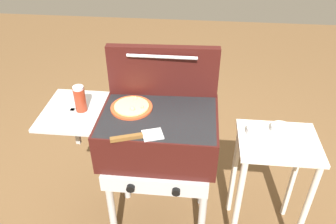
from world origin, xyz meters
TOP-DOWN VIEW (x-y plane):
  - ground_plane at (0.00, 0.00)m, footprint 8.00×8.00m
  - grill at (-0.01, -0.00)m, footprint 0.96×0.53m
  - grill_lid_open at (0.00, 0.21)m, footprint 0.63×0.09m
  - pizza_cheese at (-0.16, 0.04)m, footprint 0.23×0.23m
  - sauce_jar at (-0.43, 0.00)m, footprint 0.06×0.06m
  - spatula at (-0.08, -0.21)m, footprint 0.26×0.14m
  - prep_table at (0.66, 0.00)m, footprint 0.44×0.36m
  - topping_bowl_near at (0.67, 0.07)m, footprint 0.10×0.10m
  - topping_bowl_far at (0.54, 0.04)m, footprint 0.11×0.11m

SIDE VIEW (x-z plane):
  - ground_plane at x=0.00m, z-range 0.00..0.00m
  - prep_table at x=0.66m, z-range 0.16..0.94m
  - grill at x=-0.01m, z-range 0.31..1.21m
  - topping_bowl_near at x=0.67m, z-range 0.77..0.82m
  - topping_bowl_far at x=0.54m, z-range 0.77..0.82m
  - spatula at x=-0.08m, z-range 0.90..0.92m
  - pizza_cheese at x=-0.16m, z-range 0.89..0.93m
  - sauce_jar at x=-0.43m, z-range 0.90..1.05m
  - grill_lid_open at x=0.00m, z-range 0.90..1.20m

